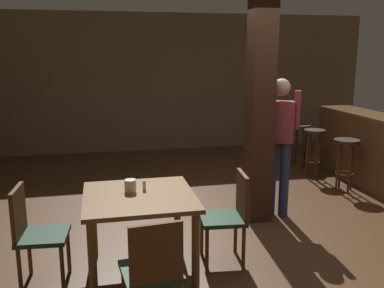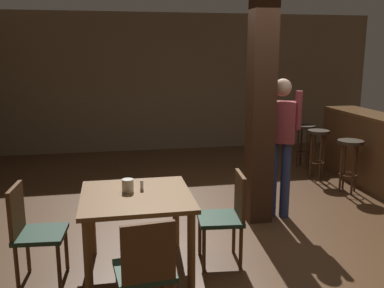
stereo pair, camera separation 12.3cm
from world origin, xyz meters
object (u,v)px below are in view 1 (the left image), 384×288
Objects in this scene: standing_person at (279,138)px; bar_counter at (364,149)px; dining_table at (139,207)px; chair_west at (34,230)px; bar_stool_mid at (314,142)px; bar_stool_far at (300,135)px; chair_south at (153,269)px; napkin_cup at (130,186)px; bar_stool_near at (346,152)px; salt_shaker at (144,185)px; chair_east at (230,213)px.

standing_person reaches higher than bar_counter.
chair_west is at bearing -178.78° from dining_table.
bar_stool_mid reaches higher than bar_stool_far.
bar_stool_far is (3.17, 4.11, 0.07)m from chair_south.
napkin_cup reaches higher than dining_table.
bar_stool_mid reaches higher than bar_stool_near.
salt_shaker is (0.99, 0.15, 0.30)m from chair_west.
bar_counter reaches higher than bar_stool_far.
chair_south is 0.40× the size of bar_counter.
salt_shaker is at bearing 171.87° from chair_east.
napkin_cup is (-0.07, 0.10, 0.18)m from dining_table.
chair_south is 0.52× the size of standing_person.
napkin_cup is at bearing -153.20° from standing_person.
chair_west is (-1.80, -0.03, 0.00)m from chair_east.
chair_south is 1.11× the size of bar_stool_mid.
chair_south is at bearing -127.62° from bar_stool_far.
chair_east is at bearing -132.31° from standing_person.
chair_west is 2.99m from standing_person.
standing_person reaches higher than bar_stool_mid.
chair_west is (-0.93, 0.90, 0.00)m from chair_south.
chair_south is at bearing -141.29° from bar_counter.
bar_counter is (1.85, 0.96, -0.44)m from standing_person.
chair_south is 1.00× the size of chair_east.
dining_table is 11.03× the size of salt_shaker.
bar_stool_near is at bearing -89.21° from bar_stool_far.
chair_east is at bearing -143.15° from bar_stool_near.
salt_shaker is at bearing -141.96° from bar_stool_mid.
chair_east is 1.00× the size of chair_west.
standing_person reaches higher than dining_table.
bar_stool_far is at bearing 38.10° from chair_west.
salt_shaker is at bearing 13.92° from napkin_cup.
chair_east is 2.90m from bar_stool_near.
dining_table is 0.88m from chair_east.
bar_stool_near is (3.26, 1.65, -0.23)m from napkin_cup.
standing_person is at bearing 27.67° from salt_shaker.
chair_west is (-0.93, -0.02, -0.13)m from dining_table.
dining_table is at bearing -151.23° from bar_stool_near.
dining_table is 8.46× the size of napkin_cup.
standing_person is at bearing -131.09° from bar_stool_mid.
bar_stool_far is (2.30, 3.18, 0.07)m from chair_east.
chair_west is 9.82× the size of salt_shaker.
standing_person is (1.76, 0.92, 0.20)m from salt_shaker.
chair_east is 1.00m from napkin_cup.
chair_east reaches higher than salt_shaker.
salt_shaker is at bearing -152.33° from standing_person.
bar_stool_near reaches higher than bar_stool_far.
chair_east reaches higher than bar_stool_near.
chair_south reaches higher than salt_shaker.
napkin_cup is at bearing -153.12° from bar_stool_near.
napkin_cup is at bearing -142.76° from bar_stool_mid.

